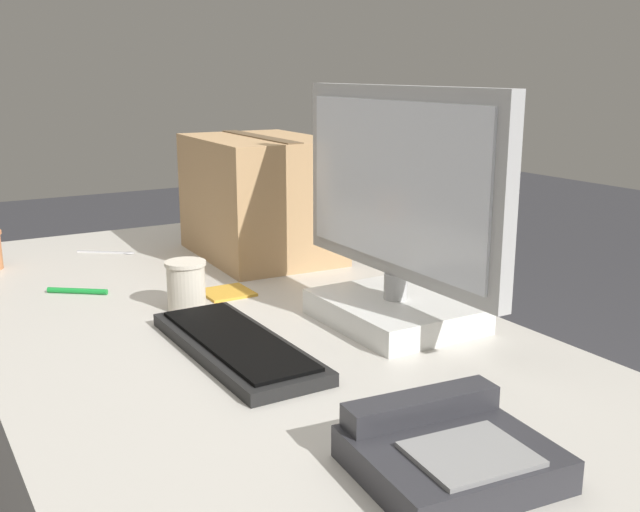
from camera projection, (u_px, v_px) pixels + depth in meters
office_desk at (230, 476)px, 1.56m from camera, size 1.80×0.90×0.71m
monitor at (396, 228)px, 1.37m from camera, size 0.57×0.24×0.44m
keyboard at (236, 345)px, 1.27m from camera, size 0.42×0.15×0.03m
desk_phone at (448, 451)px, 0.89m from camera, size 0.22×0.24×0.07m
paper_cup_right at (186, 285)px, 1.49m from camera, size 0.08×0.08×0.10m
spoon at (114, 252)px, 1.95m from camera, size 0.11×0.13×0.00m
cardboard_box at (261, 197)px, 1.90m from camera, size 0.43×0.31×0.31m
pen_marker at (77, 291)px, 1.60m from camera, size 0.09×0.11×0.01m
sticky_note_pad at (227, 293)px, 1.60m from camera, size 0.10×0.10×0.01m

